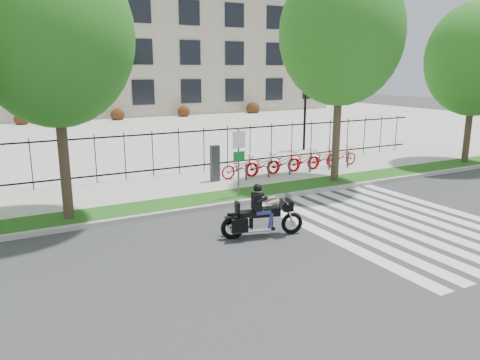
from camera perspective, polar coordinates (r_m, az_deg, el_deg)
name	(u,v)px	position (r m, az deg, el deg)	size (l,w,h in m)	color
ground	(263,250)	(12.58, 2.87, -8.55)	(120.00, 120.00, 0.00)	#333335
curb	(201,208)	(16.00, -4.76, -3.45)	(60.00, 0.20, 0.15)	#A5A19B
grass_verge	(192,202)	(16.75, -5.93, -2.70)	(60.00, 1.50, 0.15)	#215415
sidewalk	(168,187)	(19.01, -8.82, -0.85)	(60.00, 3.50, 0.15)	#AFADA4
plaza	(85,135)	(35.79, -18.40, 5.24)	(80.00, 34.00, 0.10)	#AFADA4
crosswalk_stripes	(395,223)	(15.50, 18.38, -4.94)	(5.70, 8.00, 0.01)	silver
iron_fence	(153,154)	(20.41, -10.59, 3.15)	(30.00, 0.06, 2.00)	black
office_building	(41,17)	(55.46, -23.08, 17.81)	(60.00, 21.90, 20.15)	#B1A98E
lamp_post_right	(305,96)	(27.26, 7.98, 10.12)	(1.06, 0.70, 4.25)	black
street_tree_1	(53,35)	(15.06, -21.83, 16.04)	(4.65, 4.65, 8.17)	#35281D
street_tree_2	(341,34)	(19.53, 12.23, 17.01)	(4.88, 4.88, 8.70)	#35281D
street_tree_3	(476,59)	(25.64, 26.82, 13.00)	(4.71, 4.71, 7.72)	#35281D
bike_share_station	(292,161)	(21.30, 6.40, 2.28)	(7.77, 0.85, 1.50)	#2D2D33
sign_pole_regulatory	(239,154)	(16.76, -0.15, 3.22)	(0.50, 0.09, 2.50)	#59595B
motorcycle_rider	(262,215)	(13.39, 2.70, -4.33)	(2.39, 1.06, 1.88)	black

